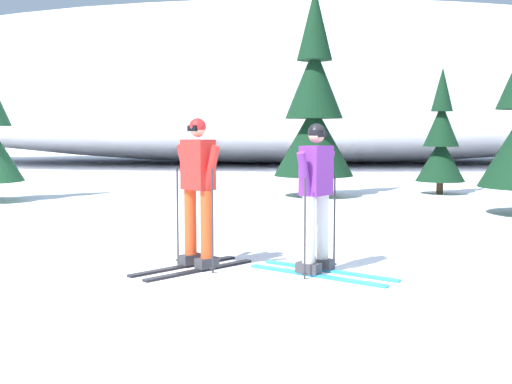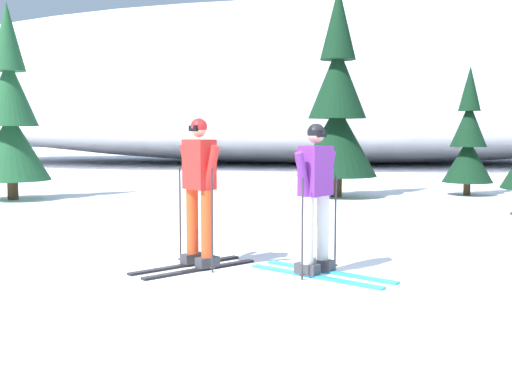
{
  "view_description": "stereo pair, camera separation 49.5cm",
  "coord_description": "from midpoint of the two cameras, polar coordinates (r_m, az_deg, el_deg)",
  "views": [
    {
      "loc": [
        -1.1,
        -6.63,
        1.66
      ],
      "look_at": [
        -1.17,
        0.87,
        0.95
      ],
      "focal_mm": 44.53,
      "sensor_mm": 36.0,
      "label": 1
    },
    {
      "loc": [
        -0.6,
        -6.61,
        1.66
      ],
      "look_at": [
        -1.17,
        0.87,
        0.95
      ],
      "focal_mm": 44.53,
      "sensor_mm": 36.0,
      "label": 2
    }
  ],
  "objects": [
    {
      "name": "pine_tree_far_left",
      "position": [
        16.54,
        -20.42,
        6.25
      ],
      "size": [
        1.85,
        1.85,
        4.78
      ],
      "color": "#47301E",
      "rests_on": "ground"
    },
    {
      "name": "pine_tree_center_left",
      "position": [
        16.37,
        8.18,
        7.33
      ],
      "size": [
        2.05,
        2.05,
        5.31
      ],
      "color": "#47301E",
      "rests_on": "ground"
    },
    {
      "name": "pine_tree_center_right",
      "position": [
        17.63,
        19.31,
        4.3
      ],
      "size": [
        1.3,
        1.3,
        3.38
      ],
      "color": "#47301E",
      "rests_on": "ground"
    },
    {
      "name": "ground_plane",
      "position": [
        6.88,
        11.4,
        -8.67
      ],
      "size": [
        120.0,
        120.0,
        0.0
      ],
      "primitive_type": "plane",
      "color": "white"
    },
    {
      "name": "skier_red_jacket",
      "position": [
        7.72,
        -3.33,
        0.19
      ],
      "size": [
        1.42,
        1.42,
        1.83
      ],
      "color": "black",
      "rests_on": "ground"
    },
    {
      "name": "skier_purple_jacket",
      "position": [
        7.4,
        7.33,
        -0.45
      ],
      "size": [
        1.69,
        1.38,
        1.76
      ],
      "color": "#2893CC",
      "rests_on": "ground"
    },
    {
      "name": "snow_ridge_background",
      "position": [
        34.4,
        7.3,
        9.46
      ],
      "size": [
        51.48,
        20.17,
        8.22
      ],
      "primitive_type": "ellipsoid",
      "color": "white",
      "rests_on": "ground"
    }
  ]
}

